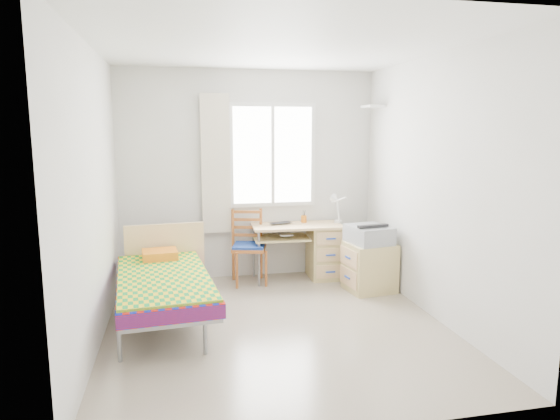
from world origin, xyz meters
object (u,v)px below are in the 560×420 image
at_px(bed, 164,280).
at_px(cabinet, 369,267).
at_px(printer, 369,234).
at_px(desk, 319,248).
at_px(chair, 249,242).

distance_m(bed, cabinet, 2.37).
relative_size(bed, cabinet, 3.35).
bearing_deg(cabinet, printer, 108.21).
xyz_separation_m(bed, cabinet, (2.33, 0.40, -0.11)).
bearing_deg(bed, cabinet, 4.60).
xyz_separation_m(desk, chair, (-0.90, -0.01, 0.13)).
height_order(bed, printer, bed).
height_order(desk, cabinet, desk).
relative_size(desk, cabinet, 1.96).
bearing_deg(cabinet, chair, 147.89).
relative_size(bed, printer, 3.49).
height_order(chair, printer, chair).
bearing_deg(bed, printer, 5.11).
bearing_deg(cabinet, bed, -177.35).
distance_m(bed, printer, 2.38).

